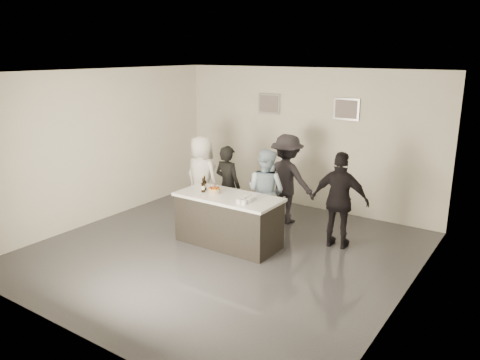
{
  "coord_description": "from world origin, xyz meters",
  "views": [
    {
      "loc": [
        4.41,
        -6.0,
        3.31
      ],
      "look_at": [
        0.0,
        0.5,
        1.15
      ],
      "focal_mm": 35.0,
      "sensor_mm": 36.0,
      "label": 1
    }
  ],
  "objects_px": {
    "bar_counter": "(228,220)",
    "person_main_black": "(228,186)",
    "cake": "(214,191)",
    "beer_bottle_a": "(205,183)",
    "beer_bottle_b": "(203,185)",
    "person_guest_right": "(340,200)",
    "person_guest_left": "(202,177)",
    "person_guest_back": "(287,179)",
    "person_main_blue": "(266,191)"
  },
  "relations": [
    {
      "from": "bar_counter",
      "to": "person_guest_right",
      "type": "bearing_deg",
      "value": 30.89
    },
    {
      "from": "cake",
      "to": "beer_bottle_b",
      "type": "distance_m",
      "value": 0.23
    },
    {
      "from": "bar_counter",
      "to": "person_guest_left",
      "type": "height_order",
      "value": "person_guest_left"
    },
    {
      "from": "person_main_black",
      "to": "person_guest_back",
      "type": "relative_size",
      "value": 0.89
    },
    {
      "from": "person_guest_left",
      "to": "person_guest_back",
      "type": "distance_m",
      "value": 1.73
    },
    {
      "from": "person_main_blue",
      "to": "person_guest_left",
      "type": "relative_size",
      "value": 0.95
    },
    {
      "from": "beer_bottle_b",
      "to": "person_guest_back",
      "type": "xyz_separation_m",
      "value": [
        0.78,
        1.66,
        -0.14
      ]
    },
    {
      "from": "bar_counter",
      "to": "beer_bottle_b",
      "type": "distance_m",
      "value": 0.76
    },
    {
      "from": "beer_bottle_a",
      "to": "person_main_blue",
      "type": "height_order",
      "value": "person_main_blue"
    },
    {
      "from": "bar_counter",
      "to": "person_main_black",
      "type": "xyz_separation_m",
      "value": [
        -0.59,
        0.8,
        0.34
      ]
    },
    {
      "from": "bar_counter",
      "to": "person_guest_back",
      "type": "xyz_separation_m",
      "value": [
        0.29,
        1.58,
        0.44
      ]
    },
    {
      "from": "bar_counter",
      "to": "person_guest_right",
      "type": "xyz_separation_m",
      "value": [
        1.65,
        0.99,
        0.4
      ]
    },
    {
      "from": "cake",
      "to": "beer_bottle_b",
      "type": "height_order",
      "value": "beer_bottle_b"
    },
    {
      "from": "person_guest_left",
      "to": "bar_counter",
      "type": "bearing_deg",
      "value": 152.68
    },
    {
      "from": "cake",
      "to": "person_main_black",
      "type": "xyz_separation_m",
      "value": [
        -0.3,
        0.82,
        -0.14
      ]
    },
    {
      "from": "person_guest_left",
      "to": "person_guest_right",
      "type": "xyz_separation_m",
      "value": [
        2.95,
        0.1,
        0.0
      ]
    },
    {
      "from": "person_guest_left",
      "to": "beer_bottle_a",
      "type": "bearing_deg",
      "value": 138.44
    },
    {
      "from": "beer_bottle_b",
      "to": "person_main_black",
      "type": "xyz_separation_m",
      "value": [
        -0.1,
        0.89,
        -0.24
      ]
    },
    {
      "from": "bar_counter",
      "to": "person_main_blue",
      "type": "height_order",
      "value": "person_main_blue"
    },
    {
      "from": "person_main_blue",
      "to": "person_guest_right",
      "type": "height_order",
      "value": "person_guest_right"
    },
    {
      "from": "beer_bottle_b",
      "to": "person_main_black",
      "type": "distance_m",
      "value": 0.92
    },
    {
      "from": "beer_bottle_a",
      "to": "person_guest_back",
      "type": "distance_m",
      "value": 1.75
    },
    {
      "from": "bar_counter",
      "to": "person_main_black",
      "type": "distance_m",
      "value": 1.05
    },
    {
      "from": "bar_counter",
      "to": "person_main_blue",
      "type": "xyz_separation_m",
      "value": [
        0.25,
        0.85,
        0.36
      ]
    },
    {
      "from": "beer_bottle_b",
      "to": "person_main_blue",
      "type": "bearing_deg",
      "value": 51.65
    },
    {
      "from": "beer_bottle_a",
      "to": "person_main_blue",
      "type": "distance_m",
      "value": 1.16
    },
    {
      "from": "beer_bottle_a",
      "to": "person_guest_back",
      "type": "relative_size",
      "value": 0.15
    },
    {
      "from": "beer_bottle_b",
      "to": "person_main_black",
      "type": "relative_size",
      "value": 0.16
    },
    {
      "from": "beer_bottle_a",
      "to": "person_guest_right",
      "type": "height_order",
      "value": "person_guest_right"
    },
    {
      "from": "beer_bottle_b",
      "to": "person_guest_back",
      "type": "relative_size",
      "value": 0.15
    },
    {
      "from": "cake",
      "to": "beer_bottle_b",
      "type": "xyz_separation_m",
      "value": [
        -0.2,
        -0.07,
        0.09
      ]
    },
    {
      "from": "cake",
      "to": "person_guest_left",
      "type": "relative_size",
      "value": 0.12
    },
    {
      "from": "person_guest_right",
      "to": "person_guest_back",
      "type": "xyz_separation_m",
      "value": [
        -1.36,
        0.59,
        0.04
      ]
    },
    {
      "from": "person_main_black",
      "to": "person_guest_back",
      "type": "xyz_separation_m",
      "value": [
        0.88,
        0.77,
        0.09
      ]
    },
    {
      "from": "beer_bottle_a",
      "to": "beer_bottle_b",
      "type": "height_order",
      "value": "same"
    },
    {
      "from": "cake",
      "to": "person_guest_back",
      "type": "relative_size",
      "value": 0.12
    },
    {
      "from": "person_guest_left",
      "to": "person_guest_right",
      "type": "relative_size",
      "value": 1.0
    },
    {
      "from": "bar_counter",
      "to": "person_main_blue",
      "type": "relative_size",
      "value": 1.15
    },
    {
      "from": "cake",
      "to": "beer_bottle_a",
      "type": "height_order",
      "value": "beer_bottle_a"
    },
    {
      "from": "bar_counter",
      "to": "person_main_black",
      "type": "relative_size",
      "value": 1.17
    },
    {
      "from": "person_guest_left",
      "to": "person_guest_back",
      "type": "bearing_deg",
      "value": -149.52
    },
    {
      "from": "beer_bottle_a",
      "to": "cake",
      "type": "bearing_deg",
      "value": -13.06
    },
    {
      "from": "beer_bottle_b",
      "to": "person_guest_right",
      "type": "relative_size",
      "value": 0.15
    },
    {
      "from": "cake",
      "to": "person_main_black",
      "type": "bearing_deg",
      "value": 109.92
    },
    {
      "from": "bar_counter",
      "to": "person_main_blue",
      "type": "bearing_deg",
      "value": 73.76
    },
    {
      "from": "beer_bottle_a",
      "to": "person_main_black",
      "type": "xyz_separation_m",
      "value": [
        -0.03,
        0.76,
        -0.24
      ]
    },
    {
      "from": "beer_bottle_a",
      "to": "person_guest_back",
      "type": "bearing_deg",
      "value": 61.12
    },
    {
      "from": "beer_bottle_a",
      "to": "person_guest_left",
      "type": "relative_size",
      "value": 0.15
    },
    {
      "from": "beer_bottle_b",
      "to": "person_main_blue",
      "type": "distance_m",
      "value": 1.21
    },
    {
      "from": "cake",
      "to": "bar_counter",
      "type": "bearing_deg",
      "value": 3.14
    }
  ]
}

